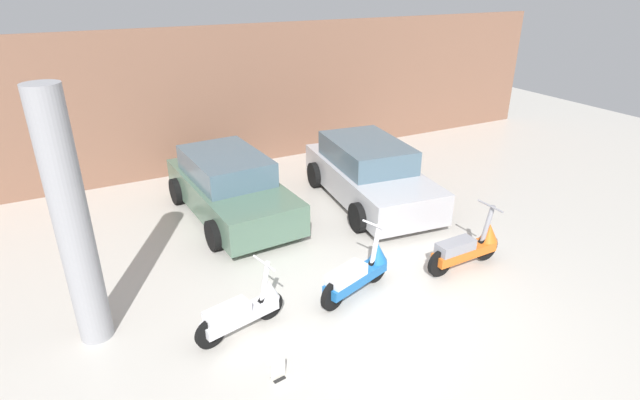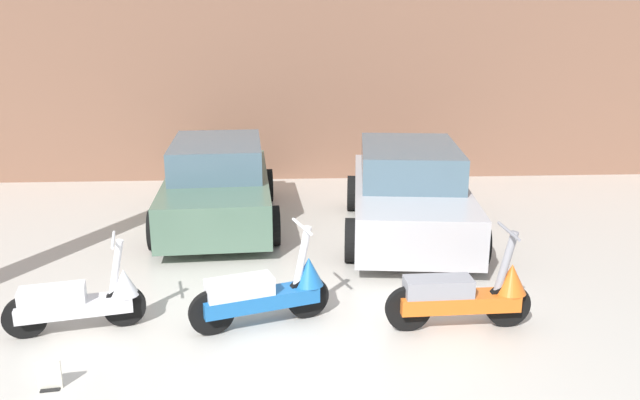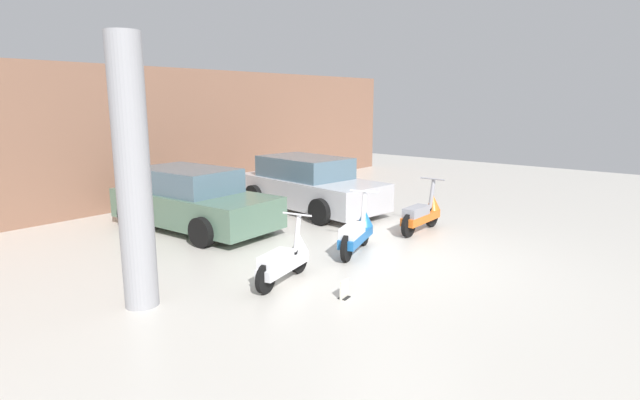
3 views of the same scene
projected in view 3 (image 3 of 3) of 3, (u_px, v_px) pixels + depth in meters
ground_plane at (397, 258)px, 8.54m from camera, size 28.00×28.00×0.00m
wall_back at (156, 137)px, 12.71m from camera, size 19.60×0.12×3.48m
scooter_front_left at (285, 259)px, 7.42m from camera, size 1.37×0.59×0.97m
scooter_front_right at (357, 232)px, 8.85m from camera, size 1.45×0.74×1.05m
scooter_front_center at (423, 213)px, 10.26m from camera, size 1.52×0.55×1.06m
car_rear_left at (193, 200)px, 10.43m from camera, size 1.98×3.83×1.27m
car_rear_center at (309, 185)px, 12.17m from camera, size 2.18×3.99×1.30m
placard_near_left_scooter at (344, 290)px, 6.82m from camera, size 0.20×0.14×0.26m
support_column_side at (133, 175)px, 6.27m from camera, size 0.43×0.43×3.48m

